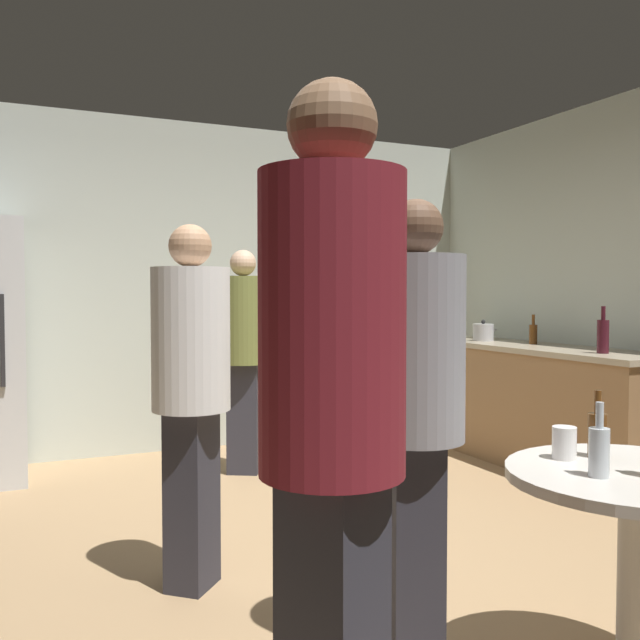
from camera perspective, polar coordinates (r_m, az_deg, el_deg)
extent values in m
cube|color=#9E7C56|center=(3.56, -0.36, -19.95)|extent=(5.20, 5.20, 0.10)
cube|color=beige|center=(5.80, -11.04, 2.75)|extent=(5.32, 0.06, 2.70)
cube|color=#262628|center=(4.88, -24.88, -1.55)|extent=(0.03, 0.03, 0.60)
cube|color=olive|center=(5.45, 17.83, -7.00)|extent=(0.60, 2.13, 0.86)
cube|color=tan|center=(5.40, 17.89, -2.27)|extent=(0.64, 2.17, 0.04)
cylinder|color=#B2B2B7|center=(5.83, 13.40, -1.01)|extent=(0.17, 0.17, 0.14)
sphere|color=black|center=(5.83, 13.41, -0.14)|extent=(0.04, 0.04, 0.04)
cone|color=#B2B2B7|center=(5.91, 14.28, -0.84)|extent=(0.09, 0.04, 0.06)
cylinder|color=#3F141E|center=(4.87, 22.44, -1.29)|extent=(0.08, 0.08, 0.22)
cylinder|color=#3F141E|center=(4.86, 22.47, 0.54)|extent=(0.03, 0.03, 0.09)
cylinder|color=#593314|center=(5.56, 17.28, -1.15)|extent=(0.06, 0.06, 0.15)
cylinder|color=#593314|center=(5.55, 17.29, 0.03)|extent=(0.02, 0.02, 0.08)
cylinder|color=beige|center=(2.54, 24.59, -19.81)|extent=(0.10, 0.10, 0.70)
cylinder|color=beige|center=(2.43, 24.73, -11.74)|extent=(0.80, 0.80, 0.03)
cylinder|color=#593314|center=(2.56, 22.03, -8.87)|extent=(0.06, 0.06, 0.15)
cylinder|color=#593314|center=(2.54, 22.07, -6.32)|extent=(0.02, 0.02, 0.08)
cylinder|color=silver|center=(2.29, 22.16, -10.16)|extent=(0.06, 0.06, 0.15)
cylinder|color=silver|center=(2.27, 22.20, -7.33)|extent=(0.02, 0.02, 0.08)
cylinder|color=white|center=(2.50, 19.62, -9.59)|extent=(0.08, 0.08, 0.11)
cube|color=#2D2D38|center=(3.16, -10.58, -14.38)|extent=(0.27, 0.28, 0.79)
cylinder|color=white|center=(3.04, -10.67, -1.55)|extent=(0.48, 0.48, 0.62)
sphere|color=tan|center=(3.04, -10.73, 6.07)|extent=(0.19, 0.19, 0.19)
cube|color=#2D2D38|center=(5.01, -6.35, -8.11)|extent=(0.27, 0.26, 0.79)
cylinder|color=olive|center=(4.94, -6.39, 0.00)|extent=(0.46, 0.46, 0.63)
sphere|color=#D8AD8C|center=(4.94, -6.41, 4.72)|extent=(0.19, 0.19, 0.19)
cylinder|color=maroon|center=(1.57, 1.00, -0.36)|extent=(0.44, 0.44, 0.69)
sphere|color=#8C6647|center=(1.62, 1.01, 15.85)|extent=(0.21, 0.21, 0.21)
cube|color=#2D2D38|center=(2.51, 7.80, -18.73)|extent=(0.23, 0.26, 0.80)
cylinder|color=gray|center=(2.35, 7.89, -2.31)|extent=(0.43, 0.43, 0.63)
sphere|color=brown|center=(2.36, 7.94, 7.66)|extent=(0.19, 0.19, 0.19)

